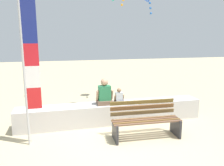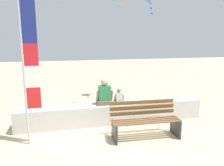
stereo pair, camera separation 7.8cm
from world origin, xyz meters
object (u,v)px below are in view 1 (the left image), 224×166
at_px(park_bench, 145,120).
at_px(person_adult, 104,94).
at_px(person_child, 119,97).
at_px(flag_banner, 28,63).

xyz_separation_m(park_bench, person_adult, (-0.80, 1.10, 0.45)).
bearing_deg(person_child, flag_banner, -159.73).
distance_m(park_bench, person_child, 1.21).
xyz_separation_m(person_adult, person_child, (0.43, 0.00, -0.12)).
bearing_deg(person_adult, person_child, 0.05).
distance_m(park_bench, person_adult, 1.43).
relative_size(person_child, flag_banner, 0.14).
distance_m(park_bench, flag_banner, 3.06).
relative_size(person_adult, flag_banner, 0.23).
height_order(person_adult, person_child, person_adult).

